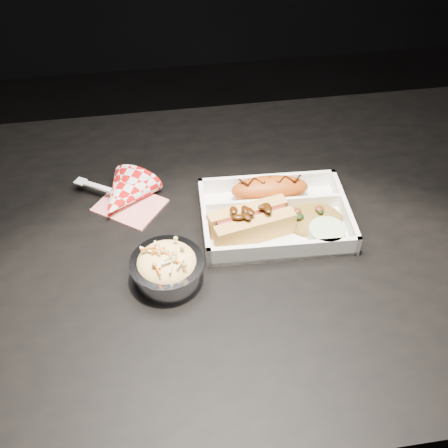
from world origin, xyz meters
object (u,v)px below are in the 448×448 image
at_px(fried_pastry, 270,189).
at_px(dining_table, 222,269).
at_px(food_tray, 274,218).
at_px(napkin_fork, 123,196).
at_px(foil_coleslaw_cup, 167,266).
at_px(hotdog, 251,221).

bearing_deg(fried_pastry, dining_table, -144.76).
bearing_deg(food_tray, dining_table, -169.21).
relative_size(fried_pastry, napkin_fork, 0.81).
relative_size(food_tray, foil_coleslaw_cup, 2.27).
xyz_separation_m(fried_pastry, napkin_fork, (-0.26, 0.04, -0.01)).
bearing_deg(dining_table, napkin_fork, 147.23).
distance_m(food_tray, fried_pastry, 0.06).
bearing_deg(hotdog, foil_coleslaw_cup, -164.29).
distance_m(fried_pastry, napkin_fork, 0.26).
relative_size(dining_table, hotdog, 8.16).
xyz_separation_m(hotdog, foil_coleslaw_cup, (-0.15, -0.08, -0.00)).
bearing_deg(food_tray, napkin_fork, 163.24).
distance_m(dining_table, foil_coleslaw_cup, 0.18).
bearing_deg(foil_coleslaw_cup, dining_table, 41.97).
height_order(dining_table, napkin_fork, napkin_fork).
distance_m(dining_table, food_tray, 0.14).
height_order(fried_pastry, foil_coleslaw_cup, foil_coleslaw_cup).
xyz_separation_m(fried_pastry, foil_coleslaw_cup, (-0.19, -0.16, 0.00)).
bearing_deg(napkin_fork, fried_pastry, 24.84).
relative_size(dining_table, napkin_fork, 7.09).
height_order(fried_pastry, napkin_fork, napkin_fork).
distance_m(food_tray, hotdog, 0.06).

